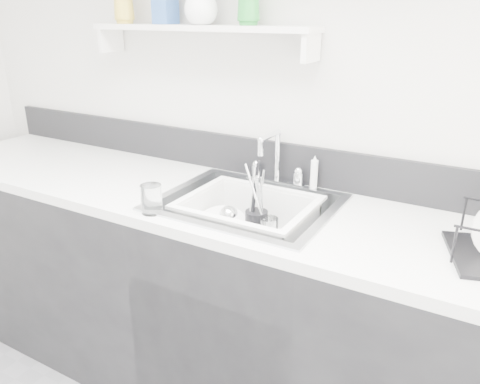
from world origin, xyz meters
The scene contains 15 objects.
counter_run centered at (0.00, 1.19, 0.46)m, with size 3.20×0.62×0.92m.
backsplash centered at (0.00, 1.49, 1.00)m, with size 3.20×0.02×0.16m, color black.
sink centered at (0.00, 1.19, 0.83)m, with size 0.64×0.52×0.20m, color silver, non-canonical shape.
faucet centered at (0.00, 1.44, 0.98)m, with size 0.26×0.18×0.23m.
side_sprayer centered at (0.16, 1.44, 0.99)m, with size 0.03×0.03×0.14m, color white.
wall_shelf centered at (-0.35, 1.42, 1.51)m, with size 1.00×0.16×0.12m.
wash_tub centered at (0.01, 1.19, 0.84)m, with size 0.47×0.38×0.18m, color white, non-canonical shape.
plate_stack centered at (-0.09, 1.17, 0.79)m, with size 0.24×0.23×0.09m.
utensil_cup centered at (0.02, 1.23, 0.83)m, with size 0.09×0.09×0.29m.
ladle centered at (-0.05, 1.17, 0.81)m, with size 0.31×0.11×0.09m, color silver, non-canonical shape.
tumbler_in_tub centered at (0.08, 1.22, 0.82)m, with size 0.07×0.07×0.10m, color white.
tumbler_counter centered at (-0.24, 0.95, 0.97)m, with size 0.07×0.07×0.10m, color white.
bowl_small centered at (0.10, 1.14, 0.78)m, with size 0.11×0.11×0.03m, color white.
soap_bottle_b centered at (-0.52, 1.42, 1.62)m, with size 0.08×0.08×0.18m, color #2C569F.
soap_bottle_c centered at (-0.32, 1.40, 1.61)m, with size 0.13×0.13×0.17m, color white.
Camera 1 is at (0.77, -0.21, 1.58)m, focal length 35.00 mm.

